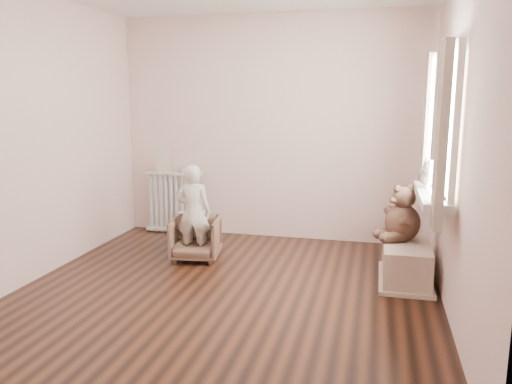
% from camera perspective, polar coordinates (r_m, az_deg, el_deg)
% --- Properties ---
extents(floor, '(3.60, 3.60, 0.01)m').
position_cam_1_polar(floor, '(4.44, -3.33, -11.18)').
color(floor, black).
rests_on(floor, ground).
extents(back_wall, '(3.60, 0.02, 2.60)m').
position_cam_1_polar(back_wall, '(5.87, 1.73, 7.27)').
color(back_wall, white).
rests_on(back_wall, ground).
extents(front_wall, '(3.60, 0.02, 2.60)m').
position_cam_1_polar(front_wall, '(2.49, -15.94, 2.04)').
color(front_wall, white).
rests_on(front_wall, ground).
extents(left_wall, '(0.02, 3.60, 2.60)m').
position_cam_1_polar(left_wall, '(4.98, -23.84, 5.73)').
color(left_wall, white).
rests_on(left_wall, ground).
extents(right_wall, '(0.02, 3.60, 2.60)m').
position_cam_1_polar(right_wall, '(3.99, 22.09, 4.82)').
color(right_wall, white).
rests_on(right_wall, ground).
extents(window, '(0.03, 0.90, 1.10)m').
position_cam_1_polar(window, '(4.27, 21.14, 7.25)').
color(window, white).
rests_on(window, right_wall).
extents(window_sill, '(0.22, 1.10, 0.06)m').
position_cam_1_polar(window_sill, '(4.33, 19.44, -0.35)').
color(window_sill, silver).
rests_on(window_sill, right_wall).
extents(curtain_left, '(0.06, 0.26, 1.30)m').
position_cam_1_polar(curtain_left, '(3.70, 20.45, 5.92)').
color(curtain_left, '#B5A590').
rests_on(curtain_left, right_wall).
extents(curtain_right, '(0.06, 0.26, 1.30)m').
position_cam_1_polar(curtain_right, '(4.83, 18.96, 7.01)').
color(curtain_right, '#B5A590').
rests_on(curtain_right, right_wall).
extents(radiator, '(0.72, 0.14, 0.76)m').
position_cam_1_polar(radiator, '(6.24, -9.36, -1.09)').
color(radiator, silver).
rests_on(radiator, floor).
extents(paper_doll, '(0.18, 0.02, 0.29)m').
position_cam_1_polar(paper_doll, '(6.21, -10.50, 3.62)').
color(paper_doll, beige).
rests_on(paper_doll, radiator).
extents(tin_a, '(0.10, 0.10, 0.06)m').
position_cam_1_polar(tin_a, '(6.12, -8.33, 2.48)').
color(tin_a, '#A59E8C').
rests_on(tin_a, radiator).
extents(tin_b, '(0.08, 0.08, 0.04)m').
position_cam_1_polar(tin_b, '(6.08, -7.13, 2.38)').
color(tin_b, '#A59E8C').
rests_on(tin_b, radiator).
extents(toy_vanity, '(0.33, 0.24, 0.52)m').
position_cam_1_polar(toy_vanity, '(6.15, -7.28, -2.32)').
color(toy_vanity, silver).
rests_on(toy_vanity, floor).
extents(armchair, '(0.54, 0.56, 0.44)m').
position_cam_1_polar(armchair, '(5.21, -6.91, -5.30)').
color(armchair, brown).
rests_on(armchair, floor).
extents(child, '(0.39, 0.29, 0.98)m').
position_cam_1_polar(child, '(5.10, -7.18, -2.33)').
color(child, silver).
rests_on(child, armchair).
extents(toy_bench, '(0.41, 0.77, 0.36)m').
position_cam_1_polar(toy_bench, '(4.78, 16.78, -7.48)').
color(toy_bench, '#C0AA8F').
rests_on(toy_bench, floor).
extents(teddy_bear, '(0.51, 0.46, 0.51)m').
position_cam_1_polar(teddy_bear, '(4.76, 16.51, -1.66)').
color(teddy_bear, '#362117').
rests_on(teddy_bear, toy_bench).
extents(plush_cat, '(0.25, 0.33, 0.25)m').
position_cam_1_polar(plush_cat, '(4.54, 19.14, 1.83)').
color(plush_cat, slate).
rests_on(plush_cat, window_sill).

